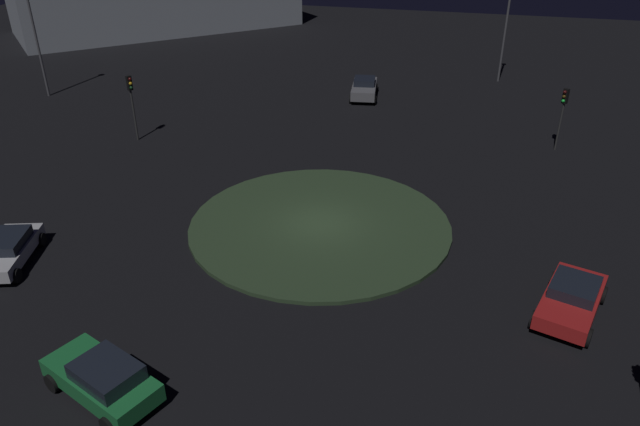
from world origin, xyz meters
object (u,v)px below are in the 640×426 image
object	(u,v)px
car_grey	(364,88)
car_red	(572,298)
car_green	(103,378)
traffic_light_southeast	(563,107)
traffic_light_northeast	(131,95)
streetlamp_northeast	(31,17)
car_silver	(7,250)
streetlamp_east	(508,14)

from	to	relation	value
car_grey	car_red	world-z (taller)	car_grey
car_green	car_grey	world-z (taller)	car_grey
car_green	car_red	distance (m)	16.79
traffic_light_southeast	traffic_light_northeast	distance (m)	26.43
traffic_light_southeast	traffic_light_northeast	size ratio (longest dim) A/B	0.93
traffic_light_northeast	streetlamp_northeast	world-z (taller)	streetlamp_northeast
car_silver	car_green	xyz separation A→B (m)	(-5.71, -8.35, 0.07)
traffic_light_southeast	streetlamp_east	size ratio (longest dim) A/B	0.44
traffic_light_northeast	streetlamp_northeast	distance (m)	13.81
car_green	traffic_light_southeast	world-z (taller)	traffic_light_southeast
traffic_light_southeast	traffic_light_northeast	bearing A→B (deg)	-36.92
traffic_light_southeast	car_green	bearing A→B (deg)	10.43
car_red	traffic_light_southeast	bearing A→B (deg)	-165.27
car_red	streetlamp_east	distance (m)	32.34
car_red	traffic_light_northeast	world-z (taller)	traffic_light_northeast
car_grey	traffic_light_southeast	world-z (taller)	traffic_light_southeast
car_green	car_grey	size ratio (longest dim) A/B	0.94
car_green	traffic_light_northeast	distance (m)	22.81
traffic_light_northeast	traffic_light_southeast	bearing A→B (deg)	40.12
streetlamp_northeast	streetlamp_east	xyz separation A→B (m)	(13.40, -34.15, -0.54)
car_grey	traffic_light_southeast	bearing A→B (deg)	-126.81
traffic_light_northeast	streetlamp_east	distance (m)	30.18
streetlamp_northeast	traffic_light_northeast	bearing A→B (deg)	-119.53
car_silver	car_red	distance (m)	23.10
car_green	streetlamp_northeast	xyz separation A→B (m)	(26.74, 22.29, 5.25)
traffic_light_northeast	streetlamp_northeast	xyz separation A→B (m)	(6.64, 11.73, 3.02)
car_green	car_grey	bearing A→B (deg)	-71.52
car_grey	car_red	distance (m)	27.69
car_grey	traffic_light_northeast	distance (m)	17.84
car_green	traffic_light_northeast	bearing A→B (deg)	-40.72
traffic_light_southeast	streetlamp_northeast	world-z (taller)	streetlamp_northeast
car_green	streetlamp_northeast	world-z (taller)	streetlamp_northeast
car_silver	car_red	world-z (taller)	car_red
car_red	traffic_light_southeast	world-z (taller)	traffic_light_southeast
car_silver	traffic_light_northeast	size ratio (longest dim) A/B	1.03
car_silver	traffic_light_southeast	bearing A→B (deg)	-68.53
traffic_light_southeast	streetlamp_northeast	distance (m)	37.80
traffic_light_southeast	traffic_light_northeast	world-z (taller)	traffic_light_northeast
car_red	traffic_light_southeast	distance (m)	17.22
car_green	streetlamp_northeast	distance (m)	35.20
car_silver	streetlamp_east	xyz separation A→B (m)	(34.43, -20.21, 4.78)
streetlamp_northeast	traffic_light_southeast	bearing A→B (deg)	-92.11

